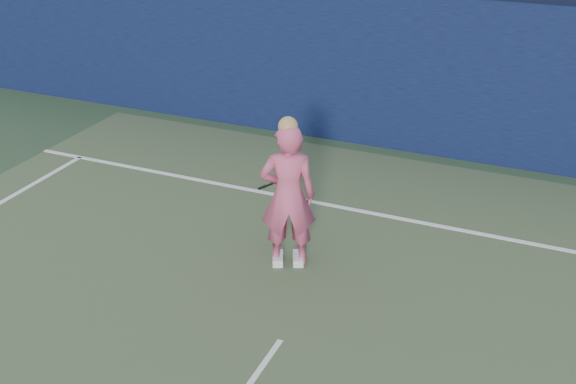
% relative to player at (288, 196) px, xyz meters
% --- Properties ---
extents(backstop_wall, '(24.00, 0.40, 2.50)m').
position_rel_player_xyz_m(backstop_wall, '(0.53, 4.09, 0.36)').
color(backstop_wall, '#0B1033').
rests_on(backstop_wall, ground).
extents(player, '(0.76, 0.64, 1.84)m').
position_rel_player_xyz_m(player, '(0.00, 0.00, 0.00)').
color(player, '#D05075').
rests_on(player, ground).
extents(racket, '(0.41, 0.36, 0.27)m').
position_rel_player_xyz_m(racket, '(-0.21, 0.43, -0.01)').
color(racket, black).
rests_on(racket, ground).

